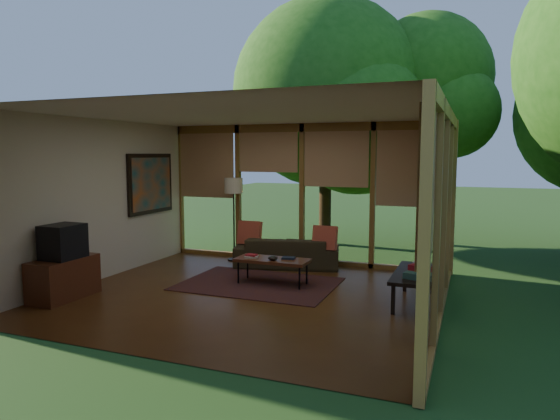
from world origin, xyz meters
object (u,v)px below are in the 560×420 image
at_px(television, 63,241).
at_px(coffee_table, 272,261).
at_px(media_cabinet, 64,278).
at_px(floor_lamp, 234,190).
at_px(sofa, 287,252).
at_px(side_console, 416,275).

relative_size(television, coffee_table, 0.46).
bearing_deg(media_cabinet, floor_lamp, 70.56).
xyz_separation_m(television, floor_lamp, (1.14, 3.28, 0.56)).
bearing_deg(television, media_cabinet, 180.00).
bearing_deg(media_cabinet, coffee_table, 35.69).
relative_size(media_cabinet, floor_lamp, 0.61).
distance_m(sofa, floor_lamp, 1.64).
relative_size(television, floor_lamp, 0.33).
bearing_deg(television, side_console, 18.34).
bearing_deg(sofa, media_cabinet, 38.68).
bearing_deg(coffee_table, television, -144.09).
relative_size(sofa, side_console, 1.38).
relative_size(media_cabinet, side_console, 0.71).
bearing_deg(side_console, coffee_table, 174.10).
bearing_deg(media_cabinet, sofa, 53.09).
xyz_separation_m(sofa, side_console, (2.52, -1.52, 0.13)).
xyz_separation_m(media_cabinet, floor_lamp, (1.16, 3.28, 1.11)).
bearing_deg(sofa, floor_lamp, -21.99).
xyz_separation_m(sofa, floor_lamp, (-1.19, 0.16, 1.12)).
bearing_deg(floor_lamp, media_cabinet, -109.44).
xyz_separation_m(sofa, television, (-2.33, -3.12, 0.57)).
xyz_separation_m(sofa, coffee_table, (0.22, -1.28, 0.11)).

